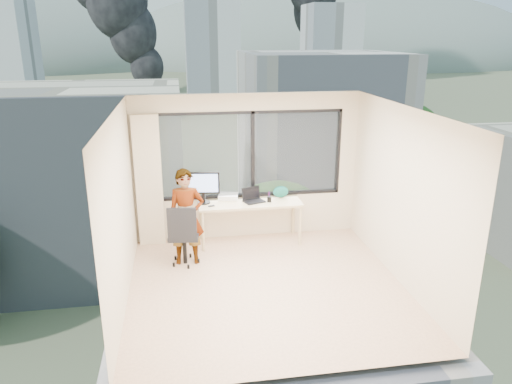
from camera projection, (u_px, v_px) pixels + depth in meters
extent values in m
cube|color=beige|center=(267.00, 287.00, 7.16)|extent=(4.00, 4.00, 0.01)
cube|color=white|center=(268.00, 110.00, 6.35)|extent=(4.00, 4.00, 0.01)
cube|color=beige|center=(303.00, 269.00, 4.88)|extent=(4.00, 0.01, 2.60)
cube|color=beige|center=(120.00, 212.00, 6.45)|extent=(0.01, 4.00, 2.60)
cube|color=beige|center=(402.00, 196.00, 7.06)|extent=(0.01, 4.00, 2.60)
cube|color=beige|center=(149.00, 181.00, 8.31)|extent=(0.45, 0.14, 2.30)
cube|color=tan|center=(250.00, 222.00, 8.60)|extent=(1.80, 0.60, 0.75)
imported|color=#2D2D33|center=(186.00, 217.00, 7.70)|extent=(0.57, 0.38, 1.56)
cube|color=white|center=(228.00, 196.00, 8.66)|extent=(0.39, 0.35, 0.08)
cube|color=black|center=(211.00, 206.00, 8.28)|extent=(0.12, 0.08, 0.01)
cylinder|color=black|center=(269.00, 199.00, 8.49)|extent=(0.08, 0.08, 0.10)
ellipsoid|color=#0C4847|center=(281.00, 192.00, 8.71)|extent=(0.30, 0.21, 0.21)
cube|color=#515B3D|center=(182.00, 106.00, 124.14)|extent=(400.00, 400.00, 0.04)
cube|color=beige|center=(75.00, 183.00, 36.13)|extent=(16.00, 12.00, 14.00)
cube|color=silver|center=(318.00, 139.00, 46.50)|extent=(14.00, 13.00, 16.00)
cube|color=silver|center=(212.00, 45.00, 120.70)|extent=(13.00, 13.00, 30.00)
cube|color=silver|center=(330.00, 50.00, 145.69)|extent=(15.00, 15.00, 26.00)
ellipsoid|color=slate|center=(327.00, 62.00, 326.99)|extent=(300.00, 220.00, 96.00)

